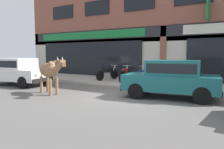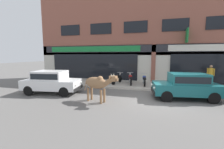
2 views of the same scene
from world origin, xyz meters
The scene contains 10 objects.
ground_plane centered at (0.00, 0.00, 0.00)m, with size 90.00×90.00×0.00m, color #605E5B.
sidewalk centered at (0.00, 3.82, 0.06)m, with size 19.00×3.25×0.13m, color #B7AFA3.
shop_building centered at (0.00, 5.70, 3.89)m, with size 23.00×1.40×8.21m.
cow centered at (-2.71, -1.05, 1.01)m, with size 2.09×0.98×1.61m.
car_1 centered at (-6.26, -0.15, 0.81)m, with size 3.76×2.09×1.46m.
car_2 centered at (1.87, 0.85, 0.81)m, with size 3.76×2.09×1.46m.
motorcycle_0 centered at (-2.85, 3.65, 0.51)m, with size 0.64×1.79×0.88m.
motorcycle_1 centered at (-1.73, 3.70, 0.51)m, with size 0.64×1.79×0.88m.
motorcycle_2 centered at (-0.63, 3.59, 0.51)m, with size 0.52×1.81×0.88m.
pedestrian centered at (4.16, 4.48, 1.11)m, with size 0.47×0.32×1.60m.
Camera 2 is at (0.14, -8.22, 2.46)m, focal length 24.00 mm.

